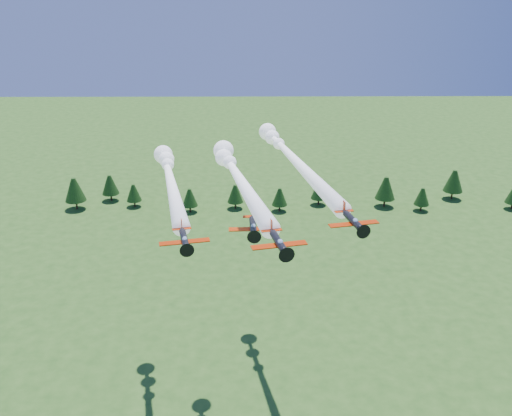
{
  "coord_description": "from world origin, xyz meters",
  "views": [
    {
      "loc": [
        -1.9,
        -70.89,
        74.76
      ],
      "look_at": [
        -1.31,
        0.0,
        45.41
      ],
      "focal_mm": 40.0,
      "sensor_mm": 36.0,
      "label": 1
    }
  ],
  "objects_px": {
    "plane_lead": "(237,175)",
    "plane_right": "(291,157)",
    "plane_slot": "(253,226)",
    "plane_left": "(170,177)"
  },
  "relations": [
    {
      "from": "plane_lead",
      "to": "plane_right",
      "type": "xyz_separation_m",
      "value": [
        9.76,
        15.4,
        -1.69
      ]
    },
    {
      "from": "plane_right",
      "to": "plane_slot",
      "type": "relative_size",
      "value": 6.82
    },
    {
      "from": "plane_lead",
      "to": "plane_slot",
      "type": "xyz_separation_m",
      "value": [
        2.51,
        -9.15,
        -4.84
      ]
    },
    {
      "from": "plane_left",
      "to": "plane_slot",
      "type": "distance_m",
      "value": 23.26
    },
    {
      "from": "plane_lead",
      "to": "plane_left",
      "type": "distance_m",
      "value": 15.42
    },
    {
      "from": "plane_lead",
      "to": "plane_left",
      "type": "height_order",
      "value": "plane_lead"
    },
    {
      "from": "plane_lead",
      "to": "plane_slot",
      "type": "relative_size",
      "value": 5.52
    },
    {
      "from": "plane_slot",
      "to": "plane_lead",
      "type": "bearing_deg",
      "value": 103.05
    },
    {
      "from": "plane_right",
      "to": "plane_slot",
      "type": "xyz_separation_m",
      "value": [
        -7.26,
        -24.54,
        -3.15
      ]
    },
    {
      "from": "plane_left",
      "to": "plane_right",
      "type": "relative_size",
      "value": 0.84
    }
  ]
}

